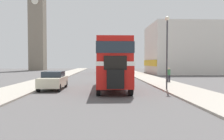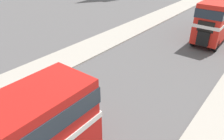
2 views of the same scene
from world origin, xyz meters
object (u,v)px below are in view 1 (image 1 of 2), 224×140
object	(u,v)px
double_decker_bus	(112,61)
car_parked_near	(53,80)
pedestrian_walking	(169,74)
church_tower	(37,6)
street_lamp	(167,42)
bus_distant	(112,61)

from	to	relation	value
double_decker_bus	car_parked_near	size ratio (longest dim) A/B	2.37
car_parked_near	pedestrian_walking	size ratio (longest dim) A/B	2.57
car_parked_near	church_tower	size ratio (longest dim) A/B	0.11
street_lamp	bus_distant	bearing A→B (deg)	97.29
pedestrian_walking	church_tower	bearing A→B (deg)	123.01
car_parked_near	street_lamp	bearing A→B (deg)	-7.41
car_parked_near	pedestrian_walking	bearing A→B (deg)	24.19
bus_distant	church_tower	xyz separation A→B (m)	(-20.21, 19.99, 15.62)
double_decker_bus	bus_distant	bearing A→B (deg)	87.56
car_parked_near	bus_distant	bearing A→B (deg)	76.34
church_tower	street_lamp	bearing A→B (deg)	-62.86
street_lamp	pedestrian_walking	bearing A→B (deg)	71.31
bus_distant	car_parked_near	world-z (taller)	bus_distant
double_decker_bus	church_tower	xyz separation A→B (m)	(-19.17, 44.52, 15.76)
bus_distant	street_lamp	xyz separation A→B (m)	(3.31, -25.90, 1.40)
street_lamp	church_tower	size ratio (longest dim) A/B	0.16
double_decker_bus	church_tower	size ratio (longest dim) A/B	0.27
car_parked_near	pedestrian_walking	distance (m)	12.57
double_decker_bus	church_tower	bearing A→B (deg)	113.29
double_decker_bus	pedestrian_walking	xyz separation A→B (m)	(6.51, 5.00, -1.40)
double_decker_bus	bus_distant	distance (m)	24.55
street_lamp	car_parked_near	bearing A→B (deg)	172.59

